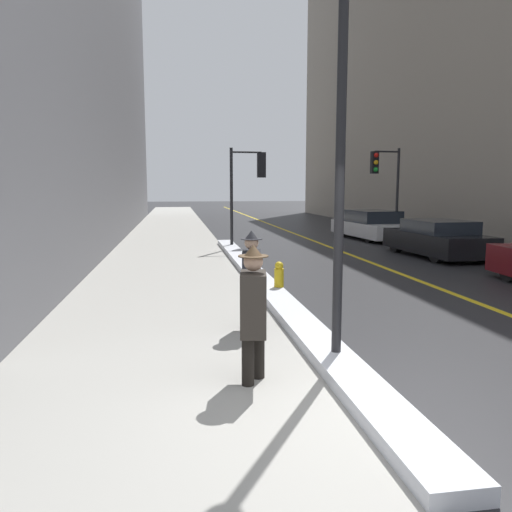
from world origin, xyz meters
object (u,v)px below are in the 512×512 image
at_px(traffic_light_near, 250,176).
at_px(traffic_light_far, 384,174).
at_px(pedestrian_in_fedora, 252,276).
at_px(parked_car_white, 371,225).
at_px(parked_car_black, 437,239).
at_px(pedestrian_trailing, 253,308).
at_px(lamp_post, 341,126).
at_px(fire_hydrant, 279,278).

xyz_separation_m(traffic_light_near, traffic_light_far, (5.84, 1.67, 0.16)).
height_order(pedestrian_in_fedora, parked_car_white, pedestrian_in_fedora).
relative_size(pedestrian_in_fedora, parked_car_white, 0.32).
relative_size(traffic_light_far, parked_car_black, 0.91).
height_order(pedestrian_trailing, pedestrian_in_fedora, pedestrian_trailing).
relative_size(lamp_post, traffic_light_far, 1.28).
distance_m(parked_car_black, parked_car_white, 5.83).
xyz_separation_m(pedestrian_trailing, parked_car_white, (7.65, 15.37, -0.28)).
height_order(traffic_light_far, parked_car_white, traffic_light_far).
bearing_deg(parked_car_black, lamp_post, 142.94).
relative_size(parked_car_white, fire_hydrant, 6.97).
bearing_deg(parked_car_black, pedestrian_trailing, 139.76).
height_order(pedestrian_trailing, fire_hydrant, pedestrian_trailing).
distance_m(pedestrian_trailing, parked_car_white, 17.17).
bearing_deg(lamp_post, parked_car_black, 54.86).
relative_size(lamp_post, pedestrian_trailing, 3.09).
xyz_separation_m(traffic_light_far, parked_car_white, (-0.06, 1.04, -2.20)).
xyz_separation_m(pedestrian_trailing, fire_hydrant, (1.27, 4.61, -0.53)).
relative_size(pedestrian_trailing, fire_hydrant, 2.28).
xyz_separation_m(lamp_post, parked_car_black, (6.41, 9.11, -2.37)).
distance_m(pedestrian_trailing, fire_hydrant, 4.81).
relative_size(pedestrian_in_fedora, fire_hydrant, 2.24).
relative_size(lamp_post, parked_car_black, 1.17).
distance_m(traffic_light_near, fire_hydrant, 8.39).
bearing_deg(pedestrian_trailing, traffic_light_far, 160.82).
height_order(pedestrian_trailing, parked_car_white, pedestrian_trailing).
bearing_deg(parked_car_black, fire_hydrant, 126.21).
bearing_deg(fire_hydrant, traffic_light_near, 85.72).
bearing_deg(parked_car_white, parked_car_black, 174.77).
xyz_separation_m(lamp_post, fire_hydrant, (0.14, 4.18, -2.60)).
bearing_deg(pedestrian_in_fedora, lamp_post, 35.16).
bearing_deg(fire_hydrant, lamp_post, -91.89).
distance_m(traffic_light_far, pedestrian_in_fedora, 14.41).
height_order(parked_car_white, fire_hydrant, parked_car_white).
relative_size(pedestrian_trailing, parked_car_white, 0.33).
bearing_deg(fire_hydrant, traffic_light_far, 56.44).
bearing_deg(fire_hydrant, parked_car_black, 38.14).
relative_size(traffic_light_far, fire_hydrant, 5.51).
xyz_separation_m(traffic_light_near, pedestrian_in_fedora, (-1.57, -10.55, -1.77)).
bearing_deg(parked_car_white, traffic_light_far, 179.35).
xyz_separation_m(traffic_light_far, pedestrian_trailing, (-7.71, -14.33, -1.91)).
bearing_deg(pedestrian_in_fedora, fire_hydrant, 168.04).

